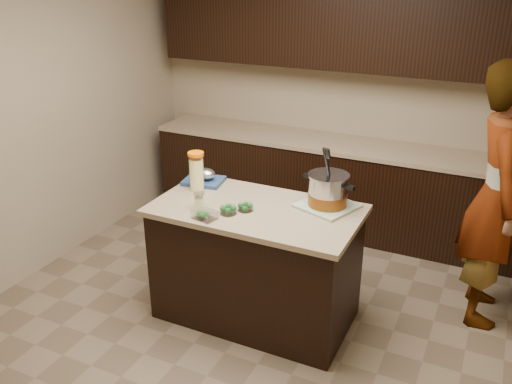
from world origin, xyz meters
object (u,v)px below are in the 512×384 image
(island, at_px, (256,263))
(stock_pot, at_px, (328,192))
(lemonade_pitcher, at_px, (197,173))
(person, at_px, (498,197))

(island, xyz_separation_m, stock_pot, (0.45, 0.22, 0.56))
(lemonade_pitcher, relative_size, person, 0.15)
(island, relative_size, stock_pot, 3.55)
(lemonade_pitcher, xyz_separation_m, person, (2.08, 0.67, -0.07))
(stock_pot, height_order, lemonade_pitcher, stock_pot)
(island, height_order, stock_pot, stock_pot)
(stock_pot, bearing_deg, person, 41.08)
(island, relative_size, person, 0.76)
(stock_pot, distance_m, lemonade_pitcher, 1.00)
(island, distance_m, lemonade_pitcher, 0.81)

